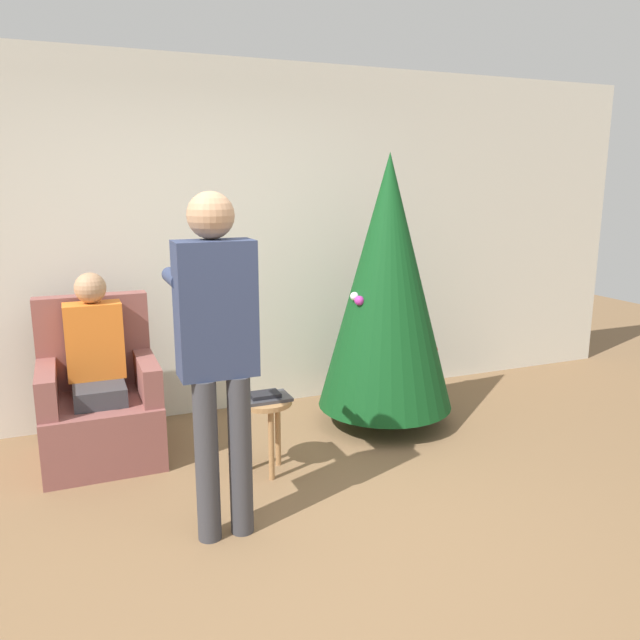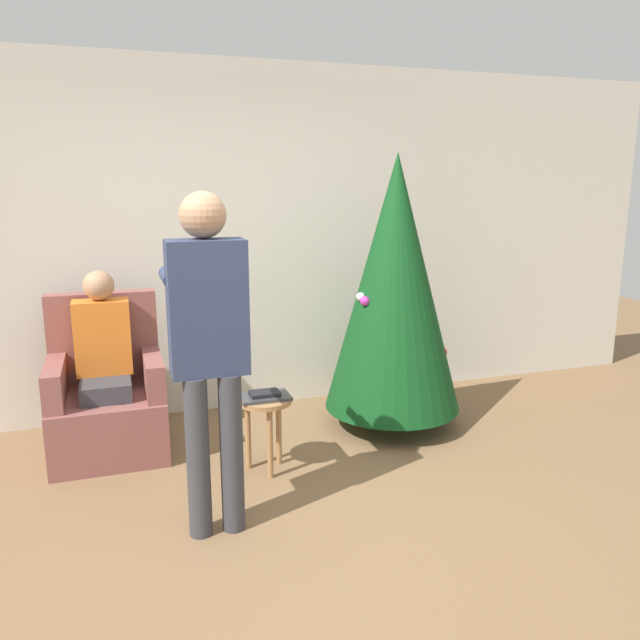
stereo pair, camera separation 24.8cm
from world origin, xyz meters
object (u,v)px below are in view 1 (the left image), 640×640
Objects in this scene: armchair at (100,405)px; side_stool at (265,414)px; person_seated at (96,360)px; christmas_tree at (387,283)px; person_standing at (217,336)px.

side_stool is (0.94, -0.67, 0.04)m from armchair.
person_seated is 2.56× the size of side_stool.
christmas_tree is 4.17× the size of side_stool.
christmas_tree is 2.16m from armchair.
christmas_tree is at bearing -5.46° from person_seated.
armchair is 1.51m from person_standing.
person_standing is at bearing -146.19° from christmas_tree.
person_seated is at bearing 113.92° from person_standing.
armchair is 0.85× the size of person_seated.
armchair is (-2.02, 0.23, -0.73)m from christmas_tree.
person_seated is 0.70× the size of person_standing.
christmas_tree is 1.63× the size of person_seated.
person_standing is (-1.49, -1.00, -0.02)m from christmas_tree.
christmas_tree is 1.14× the size of person_standing.
person_seated is (-0.00, -0.04, 0.32)m from armchair.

